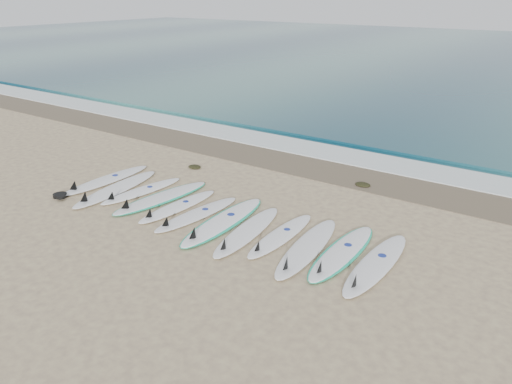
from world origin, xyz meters
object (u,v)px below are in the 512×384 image
Objects in this scene: surfboard_0 at (105,180)px; leash_coil at (60,196)px; surfboard_6 at (223,222)px; surfboard_11 at (375,265)px.

leash_coil is at bearing -91.71° from surfboard_0.
surfboard_6 is 1.08× the size of surfboard_11.
surfboard_6 is at bearing 14.95° from leash_coil.
surfboard_11 is (7.31, -0.05, -0.00)m from surfboard_0.
surfboard_0 is 0.94× the size of surfboard_6.
leash_coil is (-7.36, -1.23, -0.01)m from surfboard_11.
surfboard_6 is 4.18m from leash_coil.
surfboard_6 is at bearing -178.03° from surfboard_11.
surfboard_11 is at bearing 9.46° from leash_coil.
surfboard_11 is 7.46m from leash_coil.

